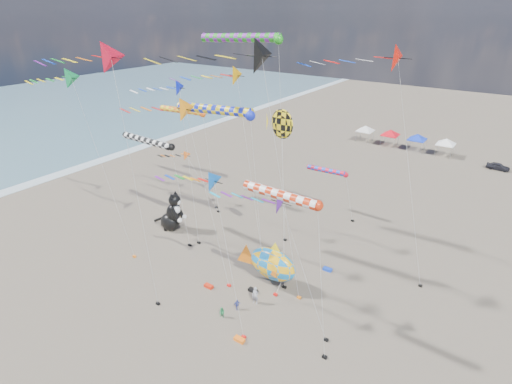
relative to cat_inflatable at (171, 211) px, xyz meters
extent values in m
plane|color=#50463A|center=(12.24, -13.12, -2.54)|extent=(260.00, 260.00, 0.00)
cone|color=#0C1FCF|center=(2.79, -0.57, 14.53)|extent=(1.67, 1.79, 1.84)
cylinder|color=#B2B2B2|center=(3.80, -0.57, 5.99)|extent=(2.04, 0.02, 17.07)
cube|color=black|center=(4.81, -0.57, -2.44)|extent=(0.36, 0.24, 0.20)
cone|color=#551B98|center=(20.36, -5.62, 8.57)|extent=(1.87, 2.01, 2.07)
cylinder|color=#B2B2B2|center=(21.80, -5.62, 3.01)|extent=(2.90, 0.02, 11.11)
cube|color=black|center=(23.24, -5.62, -2.44)|extent=(0.36, 0.24, 0.20)
cone|color=#139149|center=(-2.85, -6.62, 15.94)|extent=(2.01, 2.16, 2.22)
cylinder|color=#B2B2B2|center=(-0.94, -6.62, 6.70)|extent=(3.85, 0.02, 18.48)
cube|color=black|center=(0.98, -6.62, -2.44)|extent=(0.36, 0.24, 0.20)
cone|color=red|center=(6.20, -10.40, 18.70)|extent=(2.41, 2.58, 2.66)
cylinder|color=#B2B2B2|center=(7.48, -10.40, 8.08)|extent=(2.60, 0.02, 21.25)
cube|color=black|center=(8.77, -10.40, -2.44)|extent=(0.36, 0.24, 0.20)
cone|color=blue|center=(15.60, -9.20, 10.24)|extent=(1.72, 1.85, 1.90)
cylinder|color=#B2B2B2|center=(16.59, -9.20, 3.85)|extent=(2.01, 0.02, 12.78)
cube|color=black|center=(17.59, -9.20, -2.44)|extent=(0.36, 0.24, 0.20)
cone|color=black|center=(16.72, -2.33, 18.72)|extent=(2.79, 2.99, 3.08)
cylinder|color=#B2B2B2|center=(17.80, -2.33, 8.09)|extent=(2.19, 0.02, 21.26)
cube|color=black|center=(18.89, -2.33, -2.44)|extent=(0.36, 0.24, 0.20)
cone|color=orange|center=(9.70, 2.22, 16.07)|extent=(1.98, 2.11, 2.18)
cylinder|color=#B2B2B2|center=(10.64, 2.22, 6.77)|extent=(1.90, 0.02, 18.61)
cube|color=black|center=(11.58, 2.22, -2.44)|extent=(0.36, 0.24, 0.20)
cone|color=red|center=(24.24, 5.89, 18.22)|extent=(2.41, 2.58, 2.66)
cylinder|color=#B2B2B2|center=(25.96, 5.89, 7.84)|extent=(3.46, 0.02, 20.77)
cube|color=black|center=(27.68, 5.89, -2.44)|extent=(0.36, 0.24, 0.20)
cone|color=orange|center=(-1.90, 6.65, 4.46)|extent=(1.40, 1.50, 1.55)
cylinder|color=#B2B2B2|center=(-0.09, 6.65, 0.96)|extent=(3.64, 0.02, 7.01)
cube|color=black|center=(1.72, 6.65, -2.44)|extent=(0.36, 0.24, 0.20)
cone|color=orange|center=(8.75, -4.65, 13.94)|extent=(2.21, 2.37, 2.44)
cylinder|color=#B2B2B2|center=(10.60, -4.65, 5.70)|extent=(3.72, 0.02, 16.48)
cube|color=black|center=(12.45, -4.65, -2.44)|extent=(0.36, 0.24, 0.20)
cylinder|color=black|center=(-1.09, -1.52, 8.89)|extent=(7.77, 0.72, 0.72)
sphere|color=black|center=(2.80, -1.52, 8.89)|extent=(0.75, 0.75, 0.75)
cylinder|color=#B2B2B2|center=(3.55, -1.52, 3.18)|extent=(1.52, 0.02, 11.43)
cube|color=black|center=(4.30, -1.52, -2.44)|extent=(0.36, 0.24, 0.20)
cylinder|color=#1425CB|center=(8.00, -0.61, 13.32)|extent=(8.41, 0.88, 0.88)
sphere|color=#1425CB|center=(12.21, -0.61, 13.32)|extent=(0.92, 0.92, 0.92)
cylinder|color=#B2B2B2|center=(12.96, -0.61, 5.39)|extent=(1.52, 0.02, 15.87)
cube|color=black|center=(13.71, -0.61, -2.44)|extent=(0.36, 0.24, 0.20)
cylinder|color=#1A8E19|center=(6.48, 5.62, 19.21)|extent=(9.20, 0.88, 0.88)
sphere|color=#1A8E19|center=(11.08, 5.62, 19.21)|extent=(0.93, 0.93, 0.93)
cylinder|color=#B2B2B2|center=(11.83, 5.62, 8.34)|extent=(1.52, 0.02, 21.76)
cube|color=black|center=(12.58, 5.62, -2.44)|extent=(0.36, 0.24, 0.20)
cylinder|color=red|center=(13.08, 14.38, 3.46)|extent=(5.26, 0.63, 0.63)
sphere|color=red|center=(15.71, 14.38, 3.46)|extent=(0.67, 0.67, 0.67)
cylinder|color=#B2B2B2|center=(16.46, 14.38, 0.46)|extent=(1.52, 0.02, 6.01)
cube|color=black|center=(17.21, 14.38, -2.44)|extent=(0.36, 0.24, 0.20)
cylinder|color=red|center=(19.46, -7.29, 10.19)|extent=(5.90, 0.72, 0.72)
sphere|color=red|center=(22.41, -7.29, 10.19)|extent=(0.76, 0.76, 0.76)
cylinder|color=#B2B2B2|center=(23.16, -7.29, 3.82)|extent=(1.52, 0.02, 12.73)
cube|color=black|center=(23.91, -7.29, -2.44)|extent=(0.36, 0.24, 0.20)
cylinder|color=#FA5E15|center=(-4.44, 7.39, 10.01)|extent=(7.35, 0.75, 0.75)
sphere|color=#FA5E15|center=(-0.77, 7.39, 10.01)|extent=(0.78, 0.78, 0.78)
cylinder|color=#B2B2B2|center=(-0.02, 7.39, 3.74)|extent=(1.52, 0.02, 12.56)
cube|color=black|center=(0.73, 7.39, -2.44)|extent=(0.36, 0.24, 0.20)
ellipsoid|color=yellow|center=(14.99, 0.21, 12.82)|extent=(2.20, 0.40, 2.64)
cone|color=yellow|center=(13.49, 0.21, 12.82)|extent=(0.12, 1.80, 1.80)
cylinder|color=#B2B2B2|center=(15.99, -0.79, 5.14)|extent=(2.03, 2.03, 15.37)
cube|color=black|center=(16.99, -1.79, -2.44)|extent=(0.36, 0.24, 0.20)
ellipsoid|color=#147AC8|center=(15.87, -2.22, -0.03)|extent=(5.09, 2.62, 3.24)
cone|color=orange|center=(13.05, -2.22, -0.03)|extent=(2.37, 0.47, 2.38)
cone|color=yellow|center=(16.08, -2.22, 1.59)|extent=(1.73, 0.35, 1.73)
cylinder|color=#B2B2B2|center=(17.02, -2.72, -1.55)|extent=(0.35, 1.05, 1.99)
cube|color=red|center=(16.87, -3.22, -2.44)|extent=(0.36, 0.24, 0.20)
imported|color=gray|center=(15.94, -5.19, -1.67)|extent=(0.69, 0.50, 1.74)
imported|color=#27914E|center=(14.63, -8.37, -2.01)|extent=(0.52, 0.41, 1.07)
imported|color=#24319D|center=(15.07, -6.78, -2.02)|extent=(0.55, 0.65, 1.05)
cube|color=red|center=(10.96, -5.92, -2.39)|extent=(0.90, 0.44, 0.30)
cube|color=black|center=(14.83, -3.99, -2.39)|extent=(0.90, 0.44, 0.30)
cube|color=orange|center=(17.49, -9.66, -2.39)|extent=(0.90, 0.44, 0.30)
cube|color=#1339C5|center=(19.16, 3.11, -2.39)|extent=(0.90, 0.44, 0.30)
cube|color=white|center=(6.24, 46.88, -0.29)|extent=(3.00, 3.00, 0.15)
pyramid|color=white|center=(6.24, 46.88, 0.76)|extent=(4.20, 4.20, 1.00)
cylinder|color=#999999|center=(4.94, 45.58, -1.44)|extent=(0.08, 0.08, 2.20)
cylinder|color=#999999|center=(7.54, 45.58, -1.44)|extent=(0.08, 0.08, 2.20)
cylinder|color=#999999|center=(4.94, 48.18, -1.44)|extent=(0.08, 0.08, 2.20)
cylinder|color=#999999|center=(7.54, 48.18, -1.44)|extent=(0.08, 0.08, 2.20)
cube|color=red|center=(11.24, 46.88, -0.29)|extent=(3.00, 3.00, 0.15)
pyramid|color=red|center=(11.24, 46.88, 0.76)|extent=(4.20, 4.20, 1.00)
cylinder|color=#999999|center=(9.94, 45.58, -1.44)|extent=(0.08, 0.08, 2.20)
cylinder|color=#999999|center=(12.54, 45.58, -1.44)|extent=(0.08, 0.08, 2.20)
cylinder|color=#999999|center=(9.94, 48.18, -1.44)|extent=(0.08, 0.08, 2.20)
cylinder|color=#999999|center=(12.54, 48.18, -1.44)|extent=(0.08, 0.08, 2.20)
cube|color=#1432CE|center=(16.24, 46.88, -0.29)|extent=(3.00, 3.00, 0.15)
pyramid|color=#1432CE|center=(16.24, 46.88, 0.76)|extent=(4.20, 4.20, 1.00)
cylinder|color=#999999|center=(14.94, 45.58, -1.44)|extent=(0.08, 0.08, 2.20)
cylinder|color=#999999|center=(17.54, 45.58, -1.44)|extent=(0.08, 0.08, 2.20)
cylinder|color=#999999|center=(14.94, 48.18, -1.44)|extent=(0.08, 0.08, 2.20)
cylinder|color=#999999|center=(17.54, 48.18, -1.44)|extent=(0.08, 0.08, 2.20)
cube|color=white|center=(21.24, 46.88, -0.29)|extent=(3.00, 3.00, 0.15)
pyramid|color=white|center=(21.24, 46.88, 0.76)|extent=(4.20, 4.20, 1.00)
cylinder|color=#999999|center=(19.94, 45.58, -1.44)|extent=(0.08, 0.08, 2.20)
cylinder|color=#999999|center=(22.54, 45.58, -1.44)|extent=(0.08, 0.08, 2.20)
cylinder|color=#999999|center=(19.94, 48.18, -1.44)|extent=(0.08, 0.08, 2.20)
cylinder|color=#999999|center=(22.54, 48.18, -1.44)|extent=(0.08, 0.08, 2.20)
imported|color=#26262D|center=(30.10, 44.88, -1.95)|extent=(3.53, 1.52, 1.19)
camera|label=1|loc=(32.43, -28.76, 21.99)|focal=28.00mm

